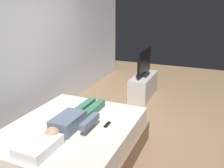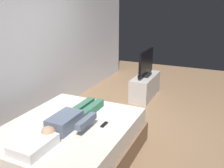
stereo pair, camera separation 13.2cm
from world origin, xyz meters
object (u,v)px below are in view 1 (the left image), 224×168
object	(u,v)px
bed	(72,143)
remote	(107,125)
person	(74,119)
tv	(144,63)
tv_stand	(143,86)
pillow	(38,146)

from	to	relation	value
bed	remote	bearing A→B (deg)	-67.74
person	remote	bearing A→B (deg)	-69.53
bed	remote	xyz separation A→B (m)	(0.18, -0.44, 0.29)
person	remote	world-z (taller)	person
person	remote	distance (m)	0.44
tv	bed	bearing A→B (deg)	175.89
bed	tv	xyz separation A→B (m)	(2.76, -0.20, 0.52)
bed	remote	world-z (taller)	remote
person	tv_stand	xyz separation A→B (m)	(2.73, -0.16, -0.37)
remote	pillow	bearing A→B (deg)	152.21
remote	tv	bearing A→B (deg)	5.35
pillow	tv	distance (m)	3.42
person	tv	world-z (taller)	tv
tv_stand	tv	distance (m)	0.53
bed	remote	distance (m)	0.55
bed	tv	size ratio (longest dim) A/B	2.22
tv	person	bearing A→B (deg)	176.58
tv	tv_stand	bearing A→B (deg)	172.87
pillow	remote	xyz separation A→B (m)	(0.83, -0.44, -0.05)
tv_stand	tv	xyz separation A→B (m)	(0.00, -0.00, 0.53)
remote	tv_stand	xyz separation A→B (m)	(2.58, 0.24, -0.30)
bed	pillow	xyz separation A→B (m)	(-0.65, 0.00, 0.34)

